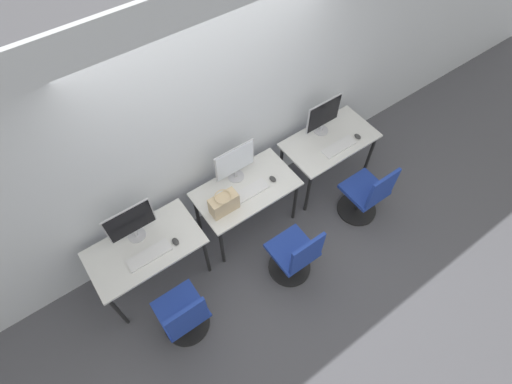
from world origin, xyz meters
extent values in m
plane|color=#4C4C51|center=(0.00, 0.00, 0.00)|extent=(20.00, 20.00, 0.00)
cube|color=silver|center=(0.00, 0.75, 1.40)|extent=(12.00, 0.05, 2.80)
cube|color=silver|center=(-1.21, 0.31, 0.72)|extent=(1.12, 0.63, 0.02)
cylinder|color=black|center=(-1.72, 0.05, 0.36)|extent=(0.04, 0.04, 0.71)
cylinder|color=black|center=(-0.70, 0.05, 0.36)|extent=(0.04, 0.04, 0.71)
cylinder|color=black|center=(-1.72, 0.58, 0.36)|extent=(0.04, 0.04, 0.71)
cylinder|color=black|center=(-0.70, 0.58, 0.36)|extent=(0.04, 0.04, 0.71)
cylinder|color=#B2B2B7|center=(-1.21, 0.47, 0.74)|extent=(0.18, 0.18, 0.01)
cylinder|color=#B2B2B7|center=(-1.21, 0.47, 0.79)|extent=(0.04, 0.04, 0.09)
cube|color=#B2B2B7|center=(-1.21, 0.47, 1.01)|extent=(0.48, 0.01, 0.38)
cube|color=black|center=(-1.21, 0.46, 1.01)|extent=(0.45, 0.01, 0.35)
cube|color=silver|center=(-1.21, 0.20, 0.75)|extent=(0.43, 0.14, 0.02)
ellipsoid|color=#333333|center=(-0.93, 0.18, 0.75)|extent=(0.06, 0.09, 0.03)
cylinder|color=black|center=(-1.22, -0.33, 0.01)|extent=(0.48, 0.48, 0.03)
cylinder|color=black|center=(-1.22, -0.33, 0.23)|extent=(0.04, 0.04, 0.39)
cube|color=navy|center=(-1.22, -0.33, 0.45)|extent=(0.44, 0.44, 0.05)
cube|color=navy|center=(-1.22, -0.53, 0.69)|extent=(0.40, 0.04, 0.44)
cube|color=silver|center=(0.00, 0.31, 0.72)|extent=(1.12, 0.63, 0.02)
cylinder|color=black|center=(-0.51, 0.05, 0.36)|extent=(0.04, 0.04, 0.71)
cylinder|color=black|center=(0.51, 0.05, 0.36)|extent=(0.04, 0.04, 0.71)
cylinder|color=black|center=(-0.51, 0.58, 0.36)|extent=(0.04, 0.04, 0.71)
cylinder|color=black|center=(0.51, 0.58, 0.36)|extent=(0.04, 0.04, 0.71)
cylinder|color=#B2B2B7|center=(0.00, 0.51, 0.74)|extent=(0.18, 0.18, 0.01)
cylinder|color=#B2B2B7|center=(0.00, 0.51, 0.79)|extent=(0.04, 0.04, 0.09)
cube|color=#B2B2B7|center=(0.00, 0.51, 1.01)|extent=(0.48, 0.01, 0.38)
cube|color=silver|center=(0.00, 0.50, 1.01)|extent=(0.45, 0.01, 0.35)
cube|color=silver|center=(0.00, 0.25, 0.75)|extent=(0.43, 0.14, 0.02)
ellipsoid|color=#333333|center=(0.30, 0.24, 0.75)|extent=(0.06, 0.09, 0.03)
cylinder|color=black|center=(0.06, -0.45, 0.01)|extent=(0.48, 0.48, 0.03)
cylinder|color=black|center=(0.06, -0.45, 0.23)|extent=(0.04, 0.04, 0.39)
cube|color=navy|center=(0.06, -0.45, 0.45)|extent=(0.44, 0.44, 0.05)
cube|color=navy|center=(0.06, -0.66, 0.69)|extent=(0.40, 0.04, 0.44)
cube|color=silver|center=(1.21, 0.31, 0.72)|extent=(1.12, 0.63, 0.02)
cylinder|color=black|center=(0.70, 0.05, 0.36)|extent=(0.04, 0.04, 0.71)
cylinder|color=black|center=(1.72, 0.05, 0.36)|extent=(0.04, 0.04, 0.71)
cylinder|color=black|center=(0.70, 0.58, 0.36)|extent=(0.04, 0.04, 0.71)
cylinder|color=black|center=(1.72, 0.58, 0.36)|extent=(0.04, 0.04, 0.71)
cylinder|color=#B2B2B7|center=(1.21, 0.49, 0.74)|extent=(0.18, 0.18, 0.01)
cylinder|color=#B2B2B7|center=(1.21, 0.49, 0.79)|extent=(0.04, 0.04, 0.09)
cube|color=#B2B2B7|center=(1.21, 0.49, 1.01)|extent=(0.48, 0.01, 0.38)
cube|color=black|center=(1.21, 0.48, 1.01)|extent=(0.45, 0.01, 0.35)
cube|color=silver|center=(1.21, 0.16, 0.75)|extent=(0.43, 0.14, 0.02)
ellipsoid|color=#333333|center=(1.49, 0.15, 0.75)|extent=(0.06, 0.09, 0.03)
cylinder|color=black|center=(1.22, -0.33, 0.01)|extent=(0.48, 0.48, 0.03)
cylinder|color=black|center=(1.22, -0.33, 0.23)|extent=(0.04, 0.04, 0.39)
cube|color=navy|center=(1.22, -0.33, 0.45)|extent=(0.44, 0.44, 0.05)
cube|color=navy|center=(1.22, -0.53, 0.69)|extent=(0.40, 0.04, 0.44)
cube|color=tan|center=(-0.33, 0.22, 0.85)|extent=(0.30, 0.14, 0.22)
torus|color=tan|center=(-0.33, 0.22, 0.98)|extent=(0.18, 0.18, 0.01)
camera|label=1|loc=(-1.35, -1.76, 4.25)|focal=28.00mm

